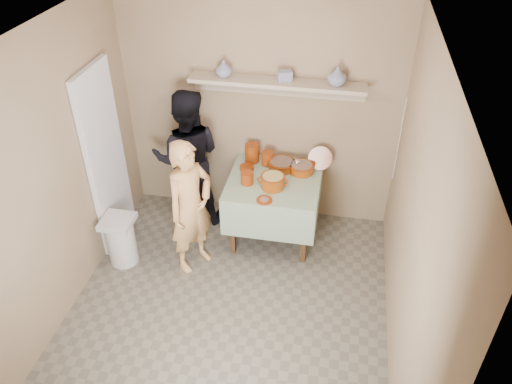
% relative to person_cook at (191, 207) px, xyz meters
% --- Properties ---
extents(ground, '(3.50, 3.50, 0.00)m').
position_rel_person_cook_xyz_m(ground, '(0.49, -0.67, -0.73)').
color(ground, '#665F50').
rests_on(ground, ground).
extents(tile_panel, '(0.06, 0.70, 2.00)m').
position_rel_person_cook_xyz_m(tile_panel, '(-0.97, 0.28, 0.27)').
color(tile_panel, silver).
rests_on(tile_panel, ground).
extents(plate_stack_a, '(0.16, 0.16, 0.21)m').
position_rel_person_cook_xyz_m(plate_stack_a, '(0.44, 0.92, 0.13)').
color(plate_stack_a, '#722303').
rests_on(plate_stack_a, serving_table).
extents(plate_stack_b, '(0.13, 0.13, 0.16)m').
position_rel_person_cook_xyz_m(plate_stack_b, '(0.62, 0.88, 0.11)').
color(plate_stack_b, '#722303').
rests_on(plate_stack_b, serving_table).
extents(bowl_stack, '(0.14, 0.14, 0.14)m').
position_rel_person_cook_xyz_m(bowl_stack, '(0.47, 0.48, 0.10)').
color(bowl_stack, '#722303').
rests_on(bowl_stack, serving_table).
extents(empty_bowl, '(0.16, 0.16, 0.05)m').
position_rel_person_cook_xyz_m(empty_bowl, '(0.42, 0.73, 0.05)').
color(empty_bowl, '#722303').
rests_on(empty_bowl, serving_table).
extents(propped_lid, '(0.26, 0.12, 0.25)m').
position_rel_person_cook_xyz_m(propped_lid, '(1.19, 0.93, 0.15)').
color(propped_lid, '#722303').
rests_on(propped_lid, serving_table).
extents(vase_right, '(0.20, 0.20, 0.19)m').
position_rel_person_cook_xyz_m(vase_right, '(1.29, 0.95, 1.08)').
color(vase_right, navy).
rests_on(vase_right, wall_shelf).
extents(vase_left, '(0.23, 0.23, 0.17)m').
position_rel_person_cook_xyz_m(vase_left, '(0.14, 0.96, 1.07)').
color(vase_left, navy).
rests_on(vase_left, wall_shelf).
extents(ceramic_box, '(0.17, 0.15, 0.10)m').
position_rel_person_cook_xyz_m(ceramic_box, '(0.77, 0.97, 1.04)').
color(ceramic_box, navy).
rests_on(ceramic_box, wall_shelf).
extents(person_cook, '(0.58, 0.64, 1.47)m').
position_rel_person_cook_xyz_m(person_cook, '(0.00, 0.00, 0.00)').
color(person_cook, tan).
rests_on(person_cook, ground).
extents(person_helper, '(0.89, 0.76, 1.62)m').
position_rel_person_cook_xyz_m(person_helper, '(-0.26, 0.77, 0.08)').
color(person_helper, black).
rests_on(person_helper, ground).
extents(room_shell, '(3.04, 3.54, 2.62)m').
position_rel_person_cook_xyz_m(room_shell, '(0.49, -0.67, 0.88)').
color(room_shell, '#967C5B').
rests_on(room_shell, ground).
extents(serving_table, '(0.97, 0.97, 0.76)m').
position_rel_person_cook_xyz_m(serving_table, '(0.74, 0.61, -0.09)').
color(serving_table, '#4C2D16').
rests_on(serving_table, ground).
extents(cazuela_meat_a, '(0.30, 0.30, 0.10)m').
position_rel_person_cook_xyz_m(cazuela_meat_a, '(0.79, 0.82, 0.09)').
color(cazuela_meat_a, maroon).
rests_on(cazuela_meat_a, serving_table).
extents(cazuela_meat_b, '(0.28, 0.28, 0.10)m').
position_rel_person_cook_xyz_m(cazuela_meat_b, '(1.01, 0.80, 0.09)').
color(cazuela_meat_b, maroon).
rests_on(cazuela_meat_b, serving_table).
extents(ladle, '(0.08, 0.26, 0.19)m').
position_rel_person_cook_xyz_m(ladle, '(0.96, 0.82, 0.14)').
color(ladle, silver).
rests_on(ladle, cazuela_meat_b).
extents(cazuela_rice, '(0.33, 0.25, 0.14)m').
position_rel_person_cook_xyz_m(cazuela_rice, '(0.75, 0.45, 0.11)').
color(cazuela_rice, maroon).
rests_on(cazuela_rice, serving_table).
extents(front_plate, '(0.16, 0.16, 0.03)m').
position_rel_person_cook_xyz_m(front_plate, '(0.70, 0.20, 0.04)').
color(front_plate, '#722303').
rests_on(front_plate, serving_table).
extents(wall_shelf, '(1.80, 0.25, 0.21)m').
position_rel_person_cook_xyz_m(wall_shelf, '(0.69, 0.98, 0.94)').
color(wall_shelf, tan).
rests_on(wall_shelf, room_shell).
extents(trash_bin, '(0.32, 0.32, 0.56)m').
position_rel_person_cook_xyz_m(trash_bin, '(-0.76, -0.11, -0.45)').
color(trash_bin, silver).
rests_on(trash_bin, ground).
extents(electrical_cord, '(0.01, 0.05, 0.90)m').
position_rel_person_cook_xyz_m(electrical_cord, '(1.96, 0.81, 0.52)').
color(electrical_cord, silver).
rests_on(electrical_cord, wall_shelf).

